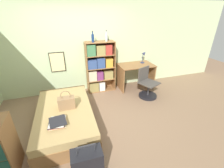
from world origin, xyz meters
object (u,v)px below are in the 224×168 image
Objects in this scene: bed at (65,116)px; book_stack_on_bed at (57,122)px; suitcase at (88,165)px; bookcase at (99,67)px; handbag at (67,103)px; desk_lamp at (144,55)px; bottle_brown at (106,37)px; desk at (136,72)px; bottle_green at (93,38)px; desk_chair at (147,88)px.

bed is 0.57m from book_stack_on_bed.
bookcase is (0.82, 2.69, 0.51)m from suitcase.
bookcase reaches higher than bed.
desk_lamp reaches higher than handbag.
book_stack_on_bed is 1.20× the size of bottle_brown.
desk is at bearing -8.28° from bottle_brown.
bottle_green is (-0.15, -0.04, 0.86)m from bookcase.
bottle_brown is at bearing 51.51° from book_stack_on_bed.
bed is 1.83m from bookcase.
bottle_brown is at bearing 4.21° from bottle_green.
desk_lamp is (1.61, 0.01, -0.60)m from bottle_green.
desk_chair is (1.23, -0.80, -0.51)m from bookcase.
desk_chair is at bearing -28.74° from bottle_green.
suitcase is 2.79m from desk_chair.
desk_chair reaches higher than handbag.
bottle_green is 0.27× the size of desk.
desk_chair is (0.99, -0.78, -1.36)m from bottle_brown.
desk is at bearing 35.59° from book_stack_on_bed.
suitcase is 2.86m from bookcase.
bed is 1.36m from suitcase.
desk_lamp is (2.56, 1.33, 0.81)m from bed.
bottle_green is 0.39m from bottle_brown.
desk_chair is (2.45, 1.05, -0.21)m from book_stack_on_bed.
handbag is 0.51m from book_stack_on_bed.
bookcase is 5.09× the size of bottle_brown.
bottle_brown reaches higher than desk_lamp.
desk_chair is (2.05, 1.89, 0.00)m from suitcase.
bottle_green is 0.35× the size of desk_chair.
bottle_green is 1.72m from desk_lamp.
bookcase is at bearing 176.18° from bottle_brown.
desk is (0.92, -0.13, -1.10)m from bottle_brown.
bed is 1.81× the size of desk.
bottle_brown is at bearing 179.29° from desk_lamp.
handbag reaches higher than book_stack_on_bed.
bed is at bearing -166.39° from desk_chair.
desk_chair is at bearing -33.13° from bookcase.
handbag is at bearing 98.93° from suitcase.
suitcase is 0.43× the size of bookcase.
bottle_green is at bearing 54.35° from bed.
desk_chair is (2.32, 0.56, 0.05)m from bed.
bookcase is at bearing 172.63° from desk.
bed is 2.39m from desk_chair.
bottle_green is at bearing 175.42° from desk.
desk_lamp is at bearing 28.61° from handbag.
desk is at bearing 96.06° from desk_chair.
desk_lamp is at bearing 73.10° from desk_chair.
desk_lamp is (2.28, 2.66, 0.76)m from suitcase.
bottle_green is at bearing -175.79° from bottle_brown.
handbag is 1.92m from bottle_green.
bottle_green reaches higher than desk_lamp.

